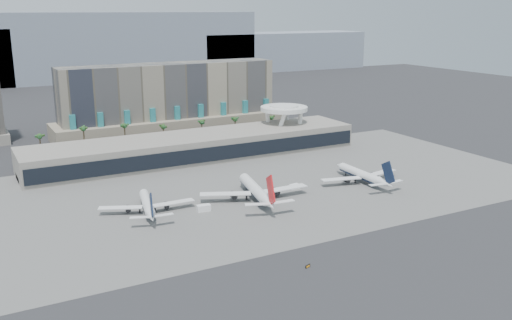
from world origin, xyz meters
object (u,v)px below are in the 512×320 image
taxiway_sign (308,266)px  service_vehicle_a (204,208)px  airliner_left (147,204)px  service_vehicle_b (295,186)px  airliner_right (362,175)px  airliner_centre (256,190)px

taxiway_sign → service_vehicle_a: bearing=78.8°
airliner_left → service_vehicle_b: 63.52m
airliner_left → service_vehicle_b: bearing=10.7°
service_vehicle_b → taxiway_sign: 75.54m
airliner_left → airliner_right: (94.08, -7.77, 0.28)m
airliner_right → airliner_centre: bearing=179.5°
airliner_left → taxiway_sign: airliner_left is taller
airliner_left → taxiway_sign: bearing=-56.4°
service_vehicle_b → airliner_centre: bearing=-174.0°
taxiway_sign → service_vehicle_b: bearing=42.1°
service_vehicle_a → service_vehicle_b: (44.59, 7.23, -0.23)m
airliner_centre → airliner_right: (51.75, -1.61, -0.51)m
service_vehicle_a → taxiway_sign: 59.26m
service_vehicle_a → taxiway_sign: service_vehicle_a is taller
airliner_centre → service_vehicle_a: airliner_centre is taller
airliner_left → airliner_centre: bearing=3.7°
airliner_left → airliner_right: airliner_right is taller
airliner_left → service_vehicle_b: size_ratio=9.24×
airliner_left → taxiway_sign: 72.54m
airliner_left → airliner_centre: (42.33, -6.16, 0.79)m
airliner_left → service_vehicle_a: (18.88, -8.67, -1.96)m
service_vehicle_a → airliner_right: bearing=7.5°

